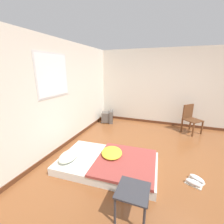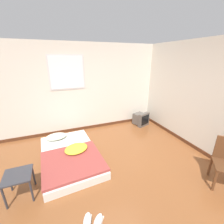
% 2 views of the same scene
% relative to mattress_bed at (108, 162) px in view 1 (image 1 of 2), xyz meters
% --- Properties ---
extents(ground_plane, '(20.00, 20.00, 0.00)m').
position_rel_mattress_bed_xyz_m(ground_plane, '(0.59, -1.08, -0.11)').
color(ground_plane, brown).
extents(wall_back, '(7.24, 0.08, 2.60)m').
position_rel_mattress_bed_xyz_m(wall_back, '(0.58, 1.42, 1.18)').
color(wall_back, silver).
rests_on(wall_back, ground_plane).
extents(wall_right, '(0.08, 7.34, 2.60)m').
position_rel_mattress_bed_xyz_m(wall_right, '(3.04, -1.08, 1.17)').
color(wall_right, silver).
rests_on(wall_right, ground_plane).
extents(mattress_bed, '(1.28, 2.02, 0.31)m').
position_rel_mattress_bed_xyz_m(mattress_bed, '(0.00, 0.00, 0.00)').
color(mattress_bed, silver).
rests_on(mattress_bed, ground_plane).
extents(crt_tv, '(0.51, 0.52, 0.45)m').
position_rel_mattress_bed_xyz_m(crt_tv, '(2.50, 1.00, 0.10)').
color(crt_tv, '#56514C').
rests_on(crt_tv, ground_plane).
extents(wooden_chair, '(0.63, 0.63, 0.88)m').
position_rel_mattress_bed_xyz_m(wooden_chair, '(2.56, -1.73, 0.39)').
color(wooden_chair, brown).
rests_on(wooden_chair, ground_plane).
extents(side_stool, '(0.42, 0.42, 0.44)m').
position_rel_mattress_bed_xyz_m(side_stool, '(-0.87, -0.70, 0.25)').
color(side_stool, '#333338').
rests_on(side_stool, ground_plane).
extents(sneaker_pair, '(0.35, 0.35, 0.10)m').
position_rel_mattress_bed_xyz_m(sneaker_pair, '(0.11, -1.60, -0.06)').
color(sneaker_pair, silver).
rests_on(sneaker_pair, ground_plane).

